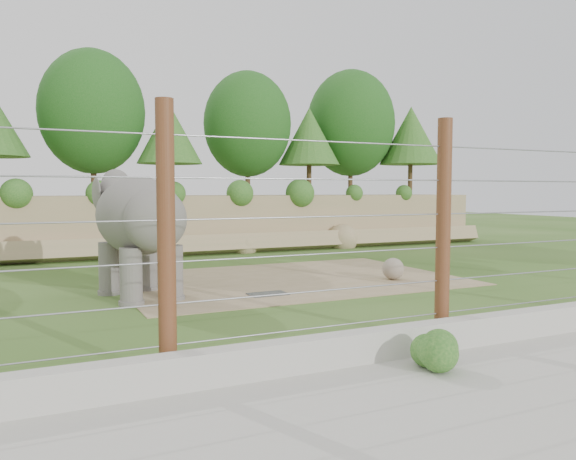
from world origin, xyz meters
name	(u,v)px	position (x,y,z in m)	size (l,w,h in m)	color
ground	(322,298)	(0.00, 0.00, 0.00)	(90.00, 90.00, 0.00)	#305618
back_embankment	(200,163)	(0.59, 12.68, 3.97)	(30.00, 5.52, 8.77)	#9A8C62
dirt_patch	(289,279)	(0.50, 3.00, 0.01)	(10.00, 7.00, 0.02)	#8E7A53
drain_grate	(268,294)	(-1.11, 0.89, 0.04)	(1.00, 0.60, 0.03)	#262628
elephant	(139,234)	(-4.16, 2.05, 1.61)	(1.70, 3.98, 3.22)	#625D58
stone_ball	(393,269)	(3.30, 1.51, 0.35)	(0.66, 0.66, 0.66)	gray
retaining_wall	(461,333)	(0.00, -5.00, 0.25)	(26.00, 0.35, 0.50)	beige
walkway	(560,382)	(0.00, -7.00, 0.01)	(26.00, 4.00, 0.01)	beige
barrier_fence	(443,231)	(0.00, -4.50, 2.00)	(20.26, 0.26, 4.00)	brown
walkway_shrub	(435,349)	(-1.25, -5.80, 0.32)	(0.63, 0.63, 0.63)	#1F5A1C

